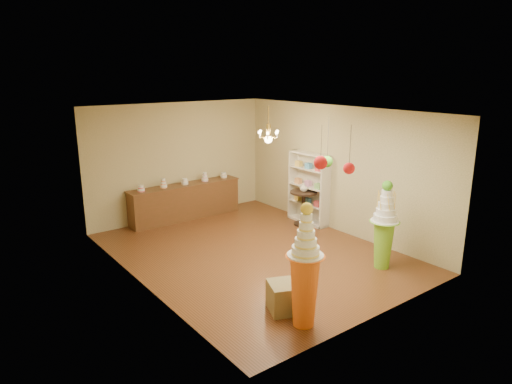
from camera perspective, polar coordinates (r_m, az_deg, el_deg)
floor at (r=9.83m, az=-0.30°, el=-7.61°), size 6.50×6.50×0.00m
ceiling at (r=9.11m, az=-0.32°, el=10.10°), size 6.50×6.50×0.00m
wall_back at (r=12.05m, az=-9.63°, el=3.88°), size 5.00×0.04×3.00m
wall_front at (r=7.13m, az=15.59°, el=-4.17°), size 5.00×0.04×3.00m
wall_left at (r=8.16m, az=-14.51°, el=-1.69°), size 0.04×6.50×3.00m
wall_right at (r=11.00m, az=10.19°, el=2.80°), size 0.04×6.50×3.00m
pedestal_green at (r=9.22m, az=15.69°, el=-4.92°), size 0.59×0.59×1.77m
pedestal_orange at (r=6.96m, az=6.10°, el=-10.88°), size 0.60×0.60×1.95m
burlap_riser at (r=7.56m, az=3.69°, el=-12.94°), size 0.69×0.69×0.47m
sideboard at (r=12.05m, az=-8.80°, el=-1.09°), size 3.04×0.54×1.16m
shelving_unit at (r=11.57m, az=6.61°, el=0.49°), size 0.33×1.20×1.80m
round_table at (r=11.44m, az=5.95°, el=-1.42°), size 0.82×0.82×0.87m
vase at (r=11.34m, az=6.00°, el=0.59°), size 0.23×0.23×0.21m
pom_red_left at (r=6.91m, az=8.08°, el=3.66°), size 0.21×0.21×0.67m
pom_green_mid at (r=8.31m, az=8.88°, el=3.80°), size 0.21×0.21×0.92m
pom_red_right at (r=7.02m, az=11.55°, el=2.93°), size 0.18×0.18×0.75m
chandelier at (r=10.46m, az=1.56°, el=6.88°), size 0.64×0.64×0.85m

